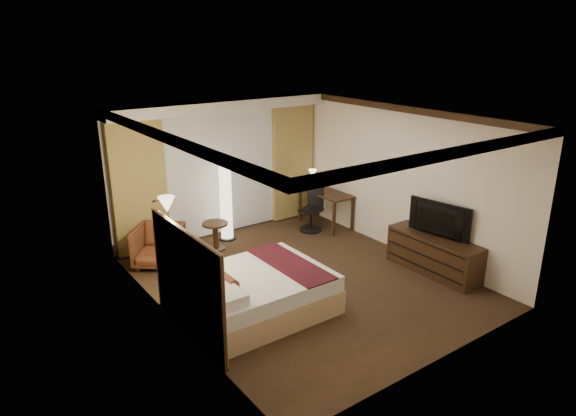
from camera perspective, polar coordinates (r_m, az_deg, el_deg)
floor at (r=8.59m, az=1.57°, el=-7.98°), size 4.50×5.50×0.01m
ceiling at (r=7.77m, az=1.75°, el=10.11°), size 4.50×5.50×0.01m
back_wall at (r=10.31m, az=-7.65°, el=4.46°), size 4.50×0.02×2.70m
left_wall at (r=7.03m, az=-13.15°, el=-2.74°), size 0.02×5.50×2.70m
right_wall at (r=9.55m, az=12.48°, el=3.03°), size 0.02×5.50×2.70m
crown_molding at (r=7.77m, az=1.74°, el=9.68°), size 4.50×5.50×0.12m
soffit at (r=9.86m, az=-7.26°, el=11.23°), size 4.50×0.50×0.20m
curtain_sheer at (r=10.27m, az=-7.41°, el=3.84°), size 2.48×0.04×2.45m
curtain_left_drape at (r=9.57m, az=-16.21°, el=2.12°), size 1.00×0.14×2.45m
curtain_right_drape at (r=11.10m, az=0.49°, el=5.11°), size 1.00×0.14×2.45m
wall_sconce at (r=7.33m, az=-13.33°, el=0.39°), size 0.24×0.24×0.24m
bed at (r=7.56m, az=-3.59°, el=-9.40°), size 2.06×1.61×0.60m
headboard at (r=6.93m, az=-11.02°, el=-8.33°), size 0.12×1.91×1.50m
armchair at (r=9.24m, az=-14.17°, el=-3.91°), size 1.06×1.05×0.79m
side_table at (r=9.75m, az=-8.05°, el=-3.10°), size 0.48×0.48×0.53m
floor_lamp at (r=10.05m, az=-6.91°, el=0.53°), size 0.31×0.31×1.49m
desk at (r=10.84m, az=4.21°, el=-0.08°), size 0.55×1.23×0.75m
desk_lamp at (r=11.03m, az=2.73°, el=3.23°), size 0.18×0.18×0.34m
office_chair at (r=10.51m, az=2.56°, el=-0.04°), size 0.60×0.60×0.97m
dresser at (r=9.07m, az=15.89°, el=-4.97°), size 0.50×1.68×0.65m
television at (r=8.82m, az=16.14°, el=-1.17°), size 0.81×1.20×0.15m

